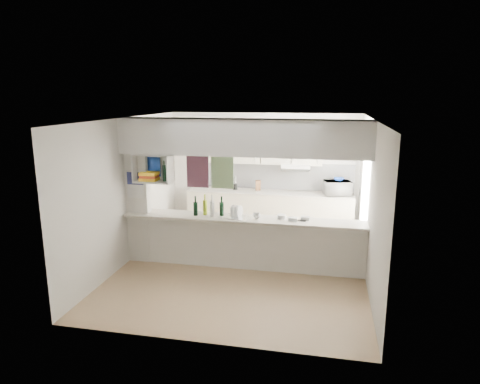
% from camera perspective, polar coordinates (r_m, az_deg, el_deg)
% --- Properties ---
extents(floor, '(4.80, 4.80, 0.00)m').
position_cam_1_polar(floor, '(7.68, 0.28, -10.02)').
color(floor, tan).
rests_on(floor, ground).
extents(ceiling, '(4.80, 4.80, 0.00)m').
position_cam_1_polar(ceiling, '(7.09, 0.30, 9.73)').
color(ceiling, white).
rests_on(ceiling, wall_back).
extents(wall_back, '(4.20, 0.00, 4.20)m').
position_cam_1_polar(wall_back, '(9.59, 3.09, 2.71)').
color(wall_back, silver).
rests_on(wall_back, floor).
extents(wall_left, '(0.00, 4.80, 4.80)m').
position_cam_1_polar(wall_left, '(7.95, -14.74, 0.17)').
color(wall_left, silver).
rests_on(wall_left, floor).
extents(wall_right, '(0.00, 4.80, 4.80)m').
position_cam_1_polar(wall_right, '(7.18, 16.96, -1.30)').
color(wall_right, silver).
rests_on(wall_right, floor).
extents(servery_partition, '(4.20, 0.50, 2.60)m').
position_cam_1_polar(servery_partition, '(7.24, -1.05, 2.28)').
color(servery_partition, silver).
rests_on(servery_partition, floor).
extents(cubby_shelf, '(0.65, 0.35, 0.50)m').
position_cam_1_polar(cubby_shelf, '(7.59, -11.50, 2.92)').
color(cubby_shelf, white).
rests_on(cubby_shelf, bulkhead).
extents(kitchen_run, '(3.60, 0.63, 2.24)m').
position_cam_1_polar(kitchen_run, '(9.41, 3.78, -0.44)').
color(kitchen_run, beige).
rests_on(kitchen_run, floor).
extents(microwave, '(0.62, 0.50, 0.30)m').
position_cam_1_polar(microwave, '(9.20, 12.87, 0.52)').
color(microwave, white).
rests_on(microwave, bench_top).
extents(bowl, '(0.23, 0.23, 0.06)m').
position_cam_1_polar(bowl, '(9.20, 13.03, 1.65)').
color(bowl, navy).
rests_on(bowl, microwave).
extents(dish_rack, '(0.49, 0.41, 0.23)m').
position_cam_1_polar(dish_rack, '(7.34, -0.21, -2.77)').
color(dish_rack, silver).
rests_on(dish_rack, breakfast_bar).
extents(cup, '(0.14, 0.14, 0.10)m').
position_cam_1_polar(cup, '(7.26, 2.24, -3.17)').
color(cup, white).
rests_on(cup, dish_rack).
extents(wine_bottles, '(0.53, 0.16, 0.38)m').
position_cam_1_polar(wine_bottles, '(7.48, -4.21, -2.13)').
color(wine_bottles, black).
rests_on(wine_bottles, breakfast_bar).
extents(plastic_tubs, '(0.54, 0.22, 0.07)m').
position_cam_1_polar(plastic_tubs, '(7.29, 6.86, -3.44)').
color(plastic_tubs, silver).
rests_on(plastic_tubs, breakfast_bar).
extents(utensil_jar, '(0.10, 0.10, 0.13)m').
position_cam_1_polar(utensil_jar, '(9.51, -0.62, 0.72)').
color(utensil_jar, black).
rests_on(utensil_jar, bench_top).
extents(knife_block, '(0.13, 0.11, 0.22)m').
position_cam_1_polar(knife_block, '(9.44, 2.43, 0.90)').
color(knife_block, '#4F321B').
rests_on(knife_block, bench_top).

